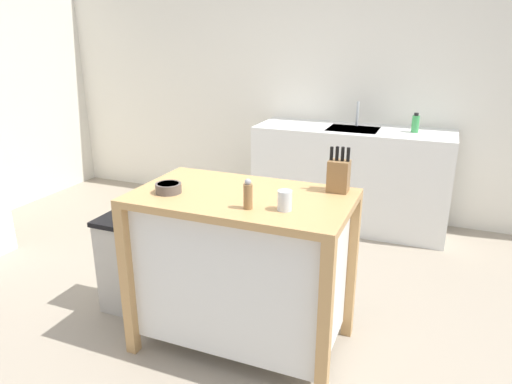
{
  "coord_description": "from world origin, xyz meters",
  "views": [
    {
      "loc": [
        1.07,
        -2.22,
        1.71
      ],
      "look_at": [
        0.13,
        0.09,
        0.87
      ],
      "focal_mm": 32.58,
      "sensor_mm": 36.0,
      "label": 1
    }
  ],
  "objects": [
    {
      "name": "kitchen_island",
      "position": [
        0.13,
        -0.11,
        0.51
      ],
      "size": [
        1.15,
        0.68,
        0.92
      ],
      "color": "tan",
      "rests_on": "ground"
    },
    {
      "name": "drinking_cup",
      "position": [
        0.41,
        -0.24,
        0.97
      ],
      "size": [
        0.07,
        0.07,
        0.1
      ],
      "color": "silver",
      "rests_on": "kitchen_island"
    },
    {
      "name": "pepper_grinder",
      "position": [
        0.24,
        -0.29,
        0.99
      ],
      "size": [
        0.04,
        0.04,
        0.15
      ],
      "color": "olive",
      "rests_on": "kitchen_island"
    },
    {
      "name": "bowl_ceramic_wide",
      "position": [
        -0.24,
        -0.23,
        0.94
      ],
      "size": [
        0.14,
        0.14,
        0.05
      ],
      "color": "#564C47",
      "rests_on": "kitchen_island"
    },
    {
      "name": "bottle_spray_cleaner",
      "position": [
        0.84,
        1.94,
        0.99
      ],
      "size": [
        0.06,
        0.06,
        0.17
      ],
      "color": "green",
      "rests_on": "sink_counter"
    },
    {
      "name": "knife_block",
      "position": [
        0.58,
        0.13,
        1.01
      ],
      "size": [
        0.11,
        0.09,
        0.24
      ],
      "color": "olive",
      "rests_on": "kitchen_island"
    },
    {
      "name": "sink_faucet",
      "position": [
        0.32,
        2.06,
        1.03
      ],
      "size": [
        0.02,
        0.02,
        0.22
      ],
      "color": "#B7BCC1",
      "rests_on": "sink_counter"
    },
    {
      "name": "trash_bin",
      "position": [
        -0.69,
        -0.05,
        0.32
      ],
      "size": [
        0.36,
        0.28,
        0.63
      ],
      "color": "#B7B2A8",
      "rests_on": "ground"
    },
    {
      "name": "wall_back",
      "position": [
        0.0,
        2.27,
        1.3
      ],
      "size": [
        5.99,
        0.1,
        2.6
      ],
      "primitive_type": "cube",
      "color": "silver",
      "rests_on": "ground"
    },
    {
      "name": "ground_plane",
      "position": [
        0.0,
        0.0,
        0.0
      ],
      "size": [
        6.99,
        6.99,
        0.0
      ],
      "primitive_type": "plane",
      "color": "gray",
      "rests_on": "ground"
    },
    {
      "name": "sink_counter",
      "position": [
        0.32,
        1.92,
        0.46
      ],
      "size": [
        1.74,
        0.6,
        0.92
      ],
      "color": "silver",
      "rests_on": "ground"
    }
  ]
}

